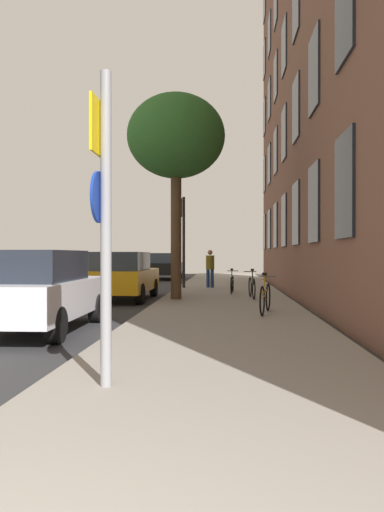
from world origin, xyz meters
TOP-DOWN VIEW (x-y plane):
  - ground_plane at (-2.40, 15.00)m, footprint 41.80×41.80m
  - road_asphalt at (-4.50, 15.00)m, footprint 7.00×38.00m
  - sidewalk at (1.10, 15.00)m, footprint 4.20×38.00m
  - sign_post at (-0.21, 3.97)m, footprint 0.16×0.60m
  - traffic_light at (-0.79, 18.79)m, footprint 0.43×0.24m
  - tree_near at (-0.48, 13.81)m, footprint 3.14×3.14m
  - bicycle_0 at (2.07, 10.32)m, footprint 0.53×1.68m
  - bicycle_1 at (1.96, 14.19)m, footprint 0.42×1.63m
  - bicycle_2 at (1.34, 16.19)m, footprint 0.42×1.68m
  - pedestrian_0 at (0.43, 19.02)m, footprint 0.49×0.49m
  - car_0 at (-2.64, 8.01)m, footprint 1.90×3.96m
  - car_1 at (-2.38, 14.46)m, footprint 1.91×4.24m
  - car_2 at (-2.64, 27.59)m, footprint 1.94×4.39m

SIDE VIEW (x-z plane):
  - ground_plane at x=-2.40m, z-range 0.00..0.00m
  - road_asphalt at x=-4.50m, z-range 0.00..0.01m
  - sidewalk at x=1.10m, z-range 0.00..0.12m
  - bicycle_2 at x=1.34m, z-range 0.02..0.93m
  - bicycle_1 at x=1.96m, z-range 0.01..0.98m
  - bicycle_0 at x=2.07m, z-range 0.01..1.00m
  - car_0 at x=-2.64m, z-range 0.03..1.65m
  - car_1 at x=-2.38m, z-range 0.03..1.65m
  - car_2 at x=-2.64m, z-range 0.03..1.65m
  - pedestrian_0 at x=0.43m, z-range 0.24..1.86m
  - sign_post at x=-0.21m, z-range 0.34..3.75m
  - traffic_light at x=-0.79m, z-range 0.83..4.73m
  - tree_near at x=-0.48m, z-range 2.01..8.57m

